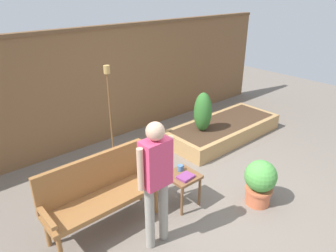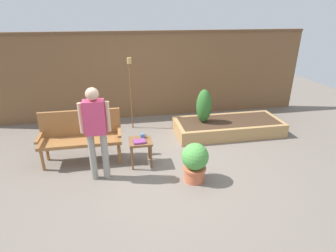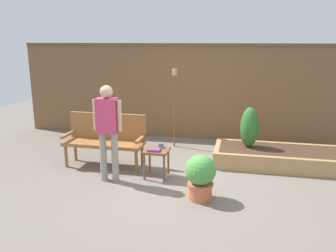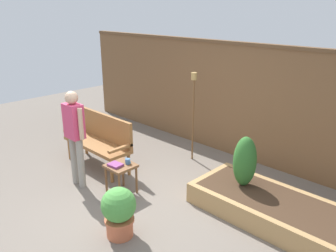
{
  "view_description": "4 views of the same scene",
  "coord_description": "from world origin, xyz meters",
  "px_view_note": "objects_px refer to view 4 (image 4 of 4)",
  "views": [
    {
      "loc": [
        -2.81,
        -2.44,
        2.81
      ],
      "look_at": [
        0.01,
        0.83,
        0.85
      ],
      "focal_mm": 33.46,
      "sensor_mm": 36.0,
      "label": 1
    },
    {
      "loc": [
        -0.65,
        -4.21,
        2.6
      ],
      "look_at": [
        0.19,
        0.31,
        0.64
      ],
      "focal_mm": 29.01,
      "sensor_mm": 36.0,
      "label": 2
    },
    {
      "loc": [
        0.99,
        -5.12,
        2.24
      ],
      "look_at": [
        -0.23,
        0.46,
        0.8
      ],
      "focal_mm": 36.85,
      "sensor_mm": 36.0,
      "label": 3
    },
    {
      "loc": [
        3.45,
        -2.73,
        2.74
      ],
      "look_at": [
        -0.19,
        0.99,
        0.92
      ],
      "focal_mm": 36.57,
      "sensor_mm": 36.0,
      "label": 4
    }
  ],
  "objects_px": {
    "book_on_table": "(115,165)",
    "shrub_near_bench": "(245,161)",
    "garden_bench": "(101,137)",
    "tiki_torch": "(193,101)",
    "side_table": "(121,170)",
    "person_by_bench": "(75,131)",
    "potted_boxwood": "(119,210)",
    "cup_on_table": "(128,161)"
  },
  "relations": [
    {
      "from": "cup_on_table",
      "to": "book_on_table",
      "type": "bearing_deg",
      "value": -112.08
    },
    {
      "from": "shrub_near_bench",
      "to": "person_by_bench",
      "type": "relative_size",
      "value": 0.48
    },
    {
      "from": "garden_bench",
      "to": "tiki_torch",
      "type": "bearing_deg",
      "value": 53.29
    },
    {
      "from": "person_by_bench",
      "to": "side_table",
      "type": "bearing_deg",
      "value": 24.13
    },
    {
      "from": "garden_bench",
      "to": "person_by_bench",
      "type": "xyz_separation_m",
      "value": [
        0.34,
        -0.7,
        0.39
      ]
    },
    {
      "from": "garden_bench",
      "to": "cup_on_table",
      "type": "distance_m",
      "value": 1.13
    },
    {
      "from": "cup_on_table",
      "to": "potted_boxwood",
      "type": "xyz_separation_m",
      "value": [
        0.77,
        -0.77,
        -0.16
      ]
    },
    {
      "from": "person_by_bench",
      "to": "potted_boxwood",
      "type": "bearing_deg",
      "value": -13.13
    },
    {
      "from": "side_table",
      "to": "shrub_near_bench",
      "type": "height_order",
      "value": "shrub_near_bench"
    },
    {
      "from": "side_table",
      "to": "book_on_table",
      "type": "distance_m",
      "value": 0.13
    },
    {
      "from": "cup_on_table",
      "to": "garden_bench",
      "type": "bearing_deg",
      "value": 165.82
    },
    {
      "from": "tiki_torch",
      "to": "person_by_bench",
      "type": "height_order",
      "value": "tiki_torch"
    },
    {
      "from": "cup_on_table",
      "to": "book_on_table",
      "type": "xyz_separation_m",
      "value": [
        -0.07,
        -0.18,
        -0.02
      ]
    },
    {
      "from": "potted_boxwood",
      "to": "person_by_bench",
      "type": "xyz_separation_m",
      "value": [
        -1.52,
        0.35,
        0.57
      ]
    },
    {
      "from": "garden_bench",
      "to": "shrub_near_bench",
      "type": "xyz_separation_m",
      "value": [
        2.54,
        0.68,
        0.13
      ]
    },
    {
      "from": "garden_bench",
      "to": "tiki_torch",
      "type": "relative_size",
      "value": 0.87
    },
    {
      "from": "garden_bench",
      "to": "book_on_table",
      "type": "bearing_deg",
      "value": -24.13
    },
    {
      "from": "shrub_near_bench",
      "to": "tiki_torch",
      "type": "bearing_deg",
      "value": 156.5
    },
    {
      "from": "shrub_near_bench",
      "to": "book_on_table",
      "type": "bearing_deg",
      "value": -143.14
    },
    {
      "from": "potted_boxwood",
      "to": "tiki_torch",
      "type": "relative_size",
      "value": 0.4
    },
    {
      "from": "side_table",
      "to": "book_on_table",
      "type": "height_order",
      "value": "book_on_table"
    },
    {
      "from": "side_table",
      "to": "shrub_near_bench",
      "type": "xyz_separation_m",
      "value": [
        1.49,
        1.06,
        0.28
      ]
    },
    {
      "from": "garden_bench",
      "to": "cup_on_table",
      "type": "height_order",
      "value": "garden_bench"
    },
    {
      "from": "side_table",
      "to": "potted_boxwood",
      "type": "distance_m",
      "value": 1.06
    },
    {
      "from": "book_on_table",
      "to": "shrub_near_bench",
      "type": "relative_size",
      "value": 0.28
    },
    {
      "from": "book_on_table",
      "to": "person_by_bench",
      "type": "bearing_deg",
      "value": -166.2
    },
    {
      "from": "shrub_near_bench",
      "to": "cup_on_table",
      "type": "bearing_deg",
      "value": -146.48
    },
    {
      "from": "book_on_table",
      "to": "potted_boxwood",
      "type": "bearing_deg",
      "value": -40.74
    },
    {
      "from": "potted_boxwood",
      "to": "shrub_near_bench",
      "type": "bearing_deg",
      "value": 68.6
    },
    {
      "from": "side_table",
      "to": "garden_bench",
      "type": "bearing_deg",
      "value": 160.03
    },
    {
      "from": "shrub_near_bench",
      "to": "person_by_bench",
      "type": "xyz_separation_m",
      "value": [
        -2.2,
        -1.38,
        0.26
      ]
    },
    {
      "from": "garden_bench",
      "to": "cup_on_table",
      "type": "relative_size",
      "value": 12.59
    },
    {
      "from": "book_on_table",
      "to": "person_by_bench",
      "type": "distance_m",
      "value": 0.84
    },
    {
      "from": "garden_bench",
      "to": "potted_boxwood",
      "type": "bearing_deg",
      "value": -29.46
    },
    {
      "from": "book_on_table",
      "to": "tiki_torch",
      "type": "relative_size",
      "value": 0.12
    },
    {
      "from": "person_by_bench",
      "to": "garden_bench",
      "type": "bearing_deg",
      "value": 116.05
    },
    {
      "from": "shrub_near_bench",
      "to": "tiki_torch",
      "type": "distance_m",
      "value": 1.74
    },
    {
      "from": "book_on_table",
      "to": "shrub_near_bench",
      "type": "height_order",
      "value": "shrub_near_bench"
    },
    {
      "from": "book_on_table",
      "to": "person_by_bench",
      "type": "relative_size",
      "value": 0.13
    },
    {
      "from": "garden_bench",
      "to": "person_by_bench",
      "type": "distance_m",
      "value": 0.87
    },
    {
      "from": "side_table",
      "to": "shrub_near_bench",
      "type": "relative_size",
      "value": 0.64
    },
    {
      "from": "cup_on_table",
      "to": "potted_boxwood",
      "type": "bearing_deg",
      "value": -45.35
    }
  ]
}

